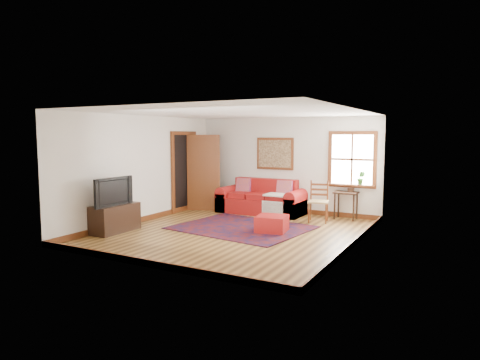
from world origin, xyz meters
The scene contains 13 objects.
ground centered at (0.00, 0.00, 0.00)m, with size 5.50×5.50×0.00m, color #4A2D13.
room_envelope centered at (0.00, 0.02, 1.65)m, with size 5.04×5.54×2.52m.
window centered at (1.78, 2.70, 1.31)m, with size 1.18×0.20×1.38m.
doorway centered at (-2.21, 1.78, 1.07)m, with size 0.89×1.08×2.14m.
framed_artwork centered at (-0.30, 2.71, 1.55)m, with size 1.05×0.07×0.85m.
persian_rug centered at (-0.08, 0.44, 0.01)m, with size 2.75×2.20×0.02m, color #500E0B.
red_leather_sofa centered at (-0.49, 2.31, 0.29)m, with size 2.26×0.93×0.89m.
red_ottoman centered at (0.68, 0.39, 0.18)m, with size 0.61×0.61×0.35m, color maroon.
side_table centered at (1.68, 2.53, 0.55)m, with size 0.56×0.42×0.67m.
ladder_back_chair centered at (1.18, 1.93, 0.52)m, with size 0.53×0.52×0.97m.
media_cabinet centered at (-2.25, -1.18, 0.29)m, with size 0.48×1.06×0.58m, color black.
television centered at (-2.23, -1.31, 0.88)m, with size 1.03×0.14×0.59m, color black.
candle_hurricane centered at (-2.20, -0.79, 0.67)m, with size 0.12×0.12×0.18m.
Camera 1 is at (4.32, -7.73, 2.04)m, focal length 32.00 mm.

